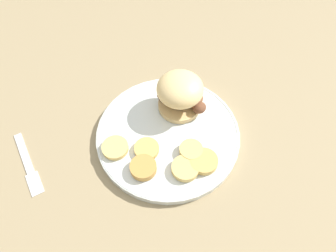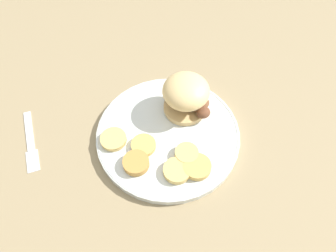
{
  "view_description": "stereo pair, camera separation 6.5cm",
  "coord_description": "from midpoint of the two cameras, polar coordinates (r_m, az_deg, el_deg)",
  "views": [
    {
      "loc": [
        -0.07,
        0.35,
        0.59
      ],
      "look_at": [
        0.0,
        0.0,
        0.04
      ],
      "focal_mm": 35.0,
      "sensor_mm": 36.0,
      "label": 1
    },
    {
      "loc": [
        -0.14,
        0.33,
        0.59
      ],
      "look_at": [
        0.0,
        0.0,
        0.04
      ],
      "focal_mm": 35.0,
      "sensor_mm": 36.0,
      "label": 2
    }
  ],
  "objects": [
    {
      "name": "potato_round_1",
      "position": [
        0.64,
        1.16,
        -4.49
      ],
      "size": [
        0.05,
        0.05,
        0.01
      ],
      "primitive_type": "cylinder",
      "color": "#DBB766",
      "rests_on": "dinner_plate"
    },
    {
      "name": "sandwich",
      "position": [
        0.67,
        -0.56,
        5.5
      ],
      "size": [
        0.12,
        0.1,
        0.09
      ],
      "color": "tan",
      "rests_on": "dinner_plate"
    },
    {
      "name": "ground_plane",
      "position": [
        0.68,
        -2.7,
        -2.17
      ],
      "size": [
        4.0,
        4.0,
        0.0
      ],
      "primitive_type": "plane",
      "color": "#937F5B"
    },
    {
      "name": "potato_round_3",
      "position": [
        0.66,
        -11.99,
        -3.93
      ],
      "size": [
        0.05,
        0.05,
        0.01
      ],
      "primitive_type": "cylinder",
      "color": "#DBB766",
      "rests_on": "dinner_plate"
    },
    {
      "name": "potato_round_2",
      "position": [
        0.63,
        -7.31,
        -7.44
      ],
      "size": [
        0.05,
        0.05,
        0.02
      ],
      "primitive_type": "cylinder",
      "color": "#BC8942",
      "rests_on": "dinner_plate"
    },
    {
      "name": "potato_round_4",
      "position": [
        0.62,
        0.04,
        -7.62
      ],
      "size": [
        0.05,
        0.05,
        0.01
      ],
      "primitive_type": "cylinder",
      "color": "#DBB766",
      "rests_on": "dinner_plate"
    },
    {
      "name": "potato_round_0",
      "position": [
        0.63,
        3.35,
        -6.4
      ],
      "size": [
        0.05,
        0.05,
        0.01
      ],
      "primitive_type": "cylinder",
      "color": "tan",
      "rests_on": "dinner_plate"
    },
    {
      "name": "potato_round_5",
      "position": [
        0.65,
        -6.6,
        -4.2
      ],
      "size": [
        0.05,
        0.05,
        0.01
      ],
      "primitive_type": "cylinder",
      "color": "tan",
      "rests_on": "dinner_plate"
    },
    {
      "name": "dinner_plate",
      "position": [
        0.68,
        -2.74,
        -1.74
      ],
      "size": [
        0.29,
        0.29,
        0.02
      ],
      "color": "silver",
      "rests_on": "ground_plane"
    },
    {
      "name": "fork",
      "position": [
        0.72,
        -25.67,
        -6.15
      ],
      "size": [
        0.11,
        0.13,
        0.0
      ],
      "color": "silver",
      "rests_on": "ground_plane"
    }
  ]
}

